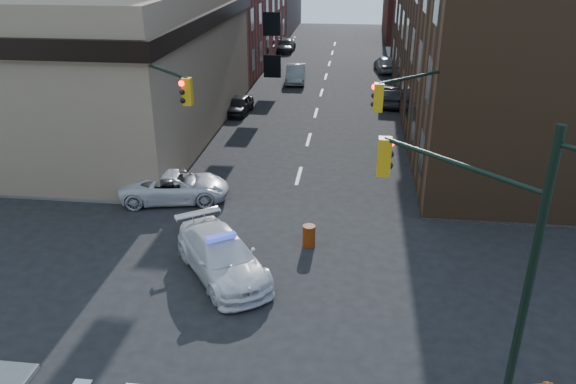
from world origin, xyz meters
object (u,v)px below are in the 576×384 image
(pickup, at_px, (175,186))
(police_car, at_px, (222,256))
(parked_car_enear, at_px, (392,96))
(pedestrian_a, at_px, (104,174))
(parked_car_wnear, at_px, (239,105))
(barrel_bank, at_px, (194,185))
(barrel_road, at_px, (309,236))
(parked_car_wfar, at_px, (296,74))
(pedestrian_b, at_px, (59,166))
(barricade_nw_a, at_px, (122,173))

(pickup, bearing_deg, police_car, -160.67)
(parked_car_enear, height_order, pedestrian_a, pedestrian_a)
(parked_car_wnear, bearing_deg, barrel_bank, -82.62)
(police_car, height_order, barrel_road, police_car)
(police_car, relative_size, parked_car_wfar, 1.16)
(police_car, distance_m, parked_car_wfar, 31.32)
(pedestrian_b, height_order, barricade_nw_a, pedestrian_b)
(pickup, bearing_deg, parked_car_enear, -42.62)
(parked_car_wfar, xyz_separation_m, barricade_nw_a, (-6.39, -23.41, -0.22))
(parked_car_wnear, xyz_separation_m, barrel_bank, (0.60, -14.06, -0.17))
(parked_car_wfar, xyz_separation_m, barrel_road, (3.68, -28.78, -0.31))
(parked_car_wnear, bearing_deg, pickup, -85.32)
(parked_car_enear, xyz_separation_m, barrel_road, (-4.32, -22.22, -0.25))
(police_car, bearing_deg, barrel_road, 5.15)
(police_car, relative_size, parked_car_wnear, 1.45)
(parked_car_wfar, xyz_separation_m, pedestrian_a, (-6.70, -24.78, 0.28))
(barricade_nw_a, bearing_deg, parked_car_enear, 61.07)
(pickup, bearing_deg, parked_car_wfar, -18.75)
(police_car, bearing_deg, parked_car_enear, 38.53)
(pedestrian_b, bearing_deg, barricade_nw_a, -1.04)
(parked_car_wnear, height_order, pedestrian_a, pedestrian_a)
(parked_car_wfar, distance_m, barricade_nw_a, 24.27)
(parked_car_wnear, bearing_deg, pedestrian_b, -110.24)
(parked_car_enear, bearing_deg, pickup, 66.48)
(parked_car_wfar, xyz_separation_m, pedestrian_b, (-9.46, -23.94, 0.22))
(pickup, xyz_separation_m, parked_car_wfar, (3.07, 25.10, 0.06))
(barricade_nw_a, bearing_deg, barrel_bank, -0.64)
(parked_car_wnear, relative_size, barricade_nw_a, 3.50)
(barrel_road, bearing_deg, parked_car_wnear, 109.79)
(barrel_road, xyz_separation_m, barrel_bank, (-6.09, 4.50, 0.00))
(pedestrian_a, bearing_deg, police_car, -19.31)
(pickup, height_order, barricade_nw_a, pickup)
(police_car, xyz_separation_m, parked_car_wfar, (-0.68, 31.31, -0.02))
(parked_car_enear, relative_size, barrel_bank, 4.66)
(pickup, height_order, pedestrian_b, pedestrian_b)
(pickup, distance_m, parked_car_wnear, 14.89)
(pickup, xyz_separation_m, pedestrian_b, (-6.39, 1.16, 0.27))
(parked_car_enear, relative_size, barricade_nw_a, 4.03)
(parked_car_wnear, bearing_deg, barricade_nw_a, -99.44)
(barricade_nw_a, bearing_deg, parked_car_wfar, 86.29)
(parked_car_wnear, relative_size, barrel_road, 4.07)
(pedestrian_a, height_order, pedestrian_b, pedestrian_a)
(pedestrian_b, height_order, barrel_bank, pedestrian_b)
(parked_car_enear, xyz_separation_m, pedestrian_b, (-17.46, -17.38, 0.28))
(pedestrian_b, bearing_deg, parked_car_wfar, 57.71)
(police_car, distance_m, parked_car_enear, 25.82)
(pedestrian_b, bearing_deg, barrel_bank, -13.46)
(parked_car_enear, relative_size, pedestrian_b, 2.57)
(parked_car_wnear, height_order, parked_car_enear, parked_car_enear)
(pickup, relative_size, parked_car_wnear, 1.37)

